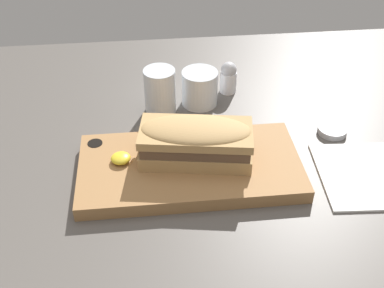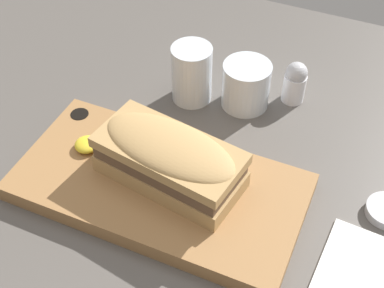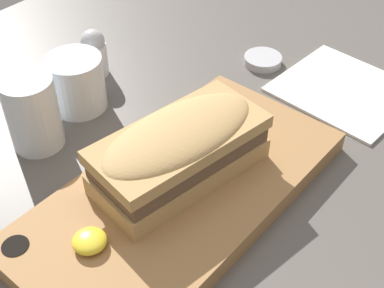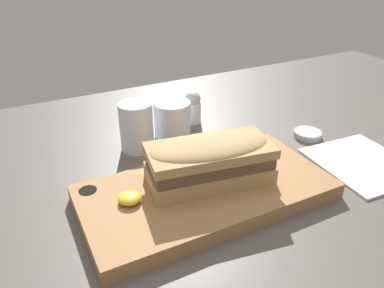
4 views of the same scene
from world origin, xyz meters
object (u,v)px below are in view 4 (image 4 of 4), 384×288
(serving_board, at_px, (205,192))
(sandwich, at_px, (210,159))
(water_glass, at_px, (137,130))
(salt_shaker, at_px, (193,107))
(wine_glass, at_px, (172,121))
(condiment_dish, at_px, (308,134))
(napkin, at_px, (363,163))

(serving_board, distance_m, sandwich, 0.05)
(water_glass, distance_m, salt_shaker, 0.16)
(wine_glass, relative_size, condiment_dish, 1.33)
(wine_glass, distance_m, napkin, 0.36)
(sandwich, bearing_deg, condiment_dish, 15.44)
(water_glass, bearing_deg, sandwich, -74.67)
(wine_glass, bearing_deg, condiment_dish, -28.32)
(serving_board, bearing_deg, wine_glass, 78.44)
(water_glass, relative_size, wine_glass, 1.26)
(water_glass, height_order, napkin, water_glass)
(serving_board, relative_size, wine_glass, 5.13)
(serving_board, xyz_separation_m, salt_shaker, (0.11, 0.26, 0.02))
(serving_board, xyz_separation_m, napkin, (0.30, -0.04, -0.01))
(napkin, bearing_deg, wine_glass, 135.05)
(water_glass, bearing_deg, condiment_dish, -18.89)
(serving_board, xyz_separation_m, sandwich, (0.01, 0.01, 0.05))
(wine_glass, xyz_separation_m, napkin, (0.26, -0.26, -0.03))
(napkin, bearing_deg, water_glass, 145.05)
(wine_glass, xyz_separation_m, salt_shaker, (0.07, 0.04, 0.00))
(condiment_dish, bearing_deg, napkin, -83.11)
(salt_shaker, bearing_deg, wine_glass, -149.47)
(serving_board, height_order, sandwich, sandwich)
(sandwich, bearing_deg, wine_glass, 81.38)
(salt_shaker, xyz_separation_m, condiment_dish, (0.18, -0.17, -0.03))
(sandwich, relative_size, water_glass, 2.14)
(sandwich, xyz_separation_m, condiment_dish, (0.27, 0.08, -0.06))
(napkin, distance_m, condiment_dish, 0.13)
(napkin, distance_m, salt_shaker, 0.35)
(serving_board, bearing_deg, sandwich, 40.10)
(serving_board, bearing_deg, water_glass, 100.88)
(sandwich, bearing_deg, napkin, -10.02)
(water_glass, height_order, wine_glass, water_glass)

